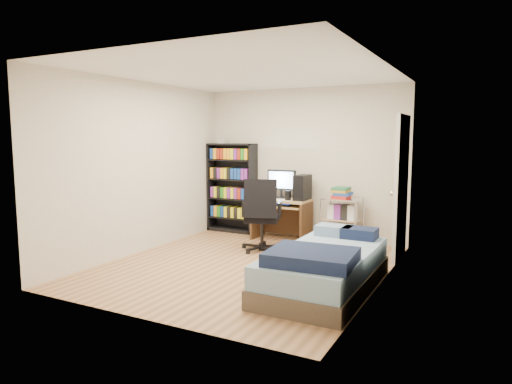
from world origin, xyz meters
The scene contains 7 objects.
room centered at (0.00, 0.00, 1.25)m, with size 3.58×4.08×2.58m.
media_shelf centered at (-1.29, 1.84, 0.81)m, with size 0.89×0.30×1.65m.
computer_desk centered at (-0.12, 1.66, 0.62)m, with size 0.92×0.53×1.15m.
office_chair centered at (-0.17, 0.80, 0.35)m, with size 0.84×0.84×1.10m.
wire_cart centered at (0.80, 1.67, 0.60)m, with size 0.60×0.45×0.92m.
bed centered at (1.23, -0.42, 0.25)m, with size 1.00×2.01×0.57m.
door centered at (1.72, 1.35, 1.00)m, with size 0.12×0.80×2.00m.
Camera 1 is at (2.84, -5.15, 1.70)m, focal length 32.00 mm.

